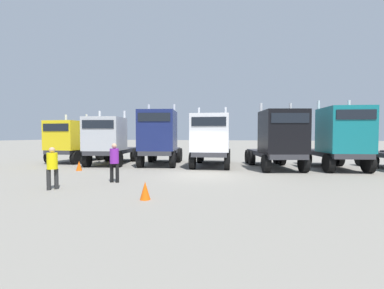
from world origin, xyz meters
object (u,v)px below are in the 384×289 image
semi_truck_black (279,140)px  visitor_in_hivis (52,165)px  semi_truck_teal (340,138)px  traffic_cone_near (79,166)px  semi_truck_white (211,140)px  semi_truck_silver (109,140)px  semi_truck_yellow (72,141)px  semi_truck_navy (159,137)px  visitor_with_camera (114,160)px  traffic_cone_far (145,191)px

semi_truck_black → visitor_in_hivis: (-9.37, -8.24, -0.92)m
semi_truck_teal → traffic_cone_near: semi_truck_teal is taller
semi_truck_white → semi_truck_black: size_ratio=0.98×
semi_truck_black → visitor_in_hivis: bearing=-61.9°
semi_truck_silver → visitor_in_hivis: bearing=5.7°
traffic_cone_near → semi_truck_black: bearing=14.9°
visitor_in_hivis → semi_truck_yellow: bearing=-23.2°
semi_truck_silver → semi_truck_black: semi_truck_black is taller
semi_truck_navy → traffic_cone_near: bearing=-58.0°
semi_truck_white → visitor_with_camera: size_ratio=3.52×
semi_truck_black → semi_truck_teal: (3.63, 0.67, 0.12)m
semi_truck_black → semi_truck_teal: bearing=87.3°
semi_truck_white → traffic_cone_far: bearing=-9.3°
semi_truck_navy → visitor_in_hivis: size_ratio=3.60×
semi_truck_yellow → traffic_cone_near: semi_truck_yellow is taller
semi_truck_navy → semi_truck_silver: bearing=-93.9°
semi_truck_navy → semi_truck_teal: bearing=81.4°
visitor_with_camera → semi_truck_yellow: bearing=-133.1°
semi_truck_yellow → semi_truck_teal: size_ratio=0.93×
semi_truck_navy → visitor_in_hivis: semi_truck_navy is taller
semi_truck_white → semi_truck_black: bearing=80.3°
traffic_cone_far → semi_truck_silver: bearing=127.2°
semi_truck_silver → traffic_cone_near: semi_truck_silver is taller
traffic_cone_near → semi_truck_white: bearing=25.1°
semi_truck_silver → semi_truck_teal: bearing=81.8°
semi_truck_teal → traffic_cone_far: semi_truck_teal is taller
visitor_with_camera → traffic_cone_near: bearing=-127.3°
semi_truck_navy → semi_truck_white: size_ratio=0.96×
semi_truck_black → semi_truck_white: bearing=-108.2°
visitor_with_camera → semi_truck_black: bearing=127.6°
semi_truck_navy → traffic_cone_near: (-3.91, -3.54, -1.74)m
semi_truck_white → visitor_with_camera: (-3.43, -6.63, -0.81)m
semi_truck_yellow → traffic_cone_near: (3.63, -3.96, -1.41)m
semi_truck_black → visitor_in_hivis: semi_truck_black is taller
semi_truck_navy → semi_truck_black: (8.06, -0.35, -0.14)m
semi_truck_navy → semi_truck_teal: semi_truck_navy is taller
semi_truck_yellow → semi_truck_silver: semi_truck_silver is taller
semi_truck_navy → semi_truck_yellow: bearing=-103.3°
semi_truck_yellow → traffic_cone_far: semi_truck_yellow is taller
semi_truck_silver → semi_truck_white: 7.48m
semi_truck_black → traffic_cone_far: semi_truck_black is taller
semi_truck_silver → visitor_with_camera: bearing=22.1°
visitor_in_hivis → traffic_cone_far: size_ratio=2.76×
semi_truck_yellow → traffic_cone_far: bearing=45.5°
semi_truck_navy → traffic_cone_far: bearing=7.7°
traffic_cone_near → traffic_cone_far: traffic_cone_far is taller
semi_truck_white → visitor_in_hivis: 10.02m
semi_truck_navy → traffic_cone_near: size_ratio=10.19×
semi_truck_yellow → semi_truck_navy: semi_truck_navy is taller
semi_truck_navy → visitor_with_camera: (0.29, -6.60, -0.99)m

